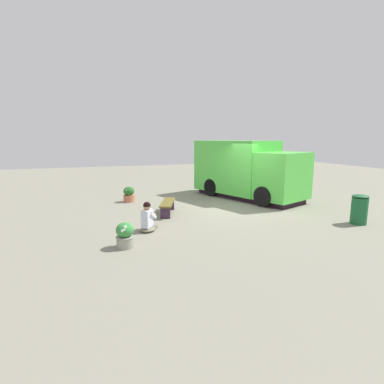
{
  "coord_description": "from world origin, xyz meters",
  "views": [
    {
      "loc": [
        -10.39,
        5.42,
        2.71
      ],
      "look_at": [
        -0.95,
        2.09,
        0.92
      ],
      "focal_mm": 28.04,
      "sensor_mm": 36.0,
      "label": 1
    }
  ],
  "objects_px": {
    "food_truck": "(247,171)",
    "planter_flowering_far": "(125,235)",
    "planter_flowering_near": "(129,194)",
    "trash_bin": "(359,209)",
    "person_customer": "(148,220)",
    "plaza_bench": "(168,205)"
  },
  "relations": [
    {
      "from": "person_customer",
      "to": "planter_flowering_far",
      "type": "distance_m",
      "value": 1.41
    },
    {
      "from": "planter_flowering_near",
      "to": "trash_bin",
      "type": "distance_m",
      "value": 8.78
    },
    {
      "from": "food_truck",
      "to": "planter_flowering_far",
      "type": "bearing_deg",
      "value": 127.81
    },
    {
      "from": "person_customer",
      "to": "planter_flowering_near",
      "type": "relative_size",
      "value": 1.35
    },
    {
      "from": "food_truck",
      "to": "planter_flowering_near",
      "type": "relative_size",
      "value": 8.38
    },
    {
      "from": "food_truck",
      "to": "plaza_bench",
      "type": "bearing_deg",
      "value": 112.92
    },
    {
      "from": "planter_flowering_far",
      "to": "trash_bin",
      "type": "xyz_separation_m",
      "value": [
        -0.33,
        -7.35,
        0.16
      ]
    },
    {
      "from": "planter_flowering_far",
      "to": "trash_bin",
      "type": "relative_size",
      "value": 0.68
    },
    {
      "from": "food_truck",
      "to": "planter_flowering_far",
      "type": "xyz_separation_m",
      "value": [
        -4.75,
        6.12,
        -0.93
      ]
    },
    {
      "from": "planter_flowering_near",
      "to": "plaza_bench",
      "type": "height_order",
      "value": "planter_flowering_near"
    },
    {
      "from": "plaza_bench",
      "to": "person_customer",
      "type": "bearing_deg",
      "value": 148.98
    },
    {
      "from": "planter_flowering_near",
      "to": "trash_bin",
      "type": "height_order",
      "value": "trash_bin"
    },
    {
      "from": "food_truck",
      "to": "planter_flowering_far",
      "type": "distance_m",
      "value": 7.8
    },
    {
      "from": "person_customer",
      "to": "planter_flowering_near",
      "type": "distance_m",
      "value": 4.41
    },
    {
      "from": "planter_flowering_near",
      "to": "planter_flowering_far",
      "type": "height_order",
      "value": "planter_flowering_near"
    },
    {
      "from": "person_customer",
      "to": "plaza_bench",
      "type": "distance_m",
      "value": 2.1
    },
    {
      "from": "food_truck",
      "to": "planter_flowering_near",
      "type": "bearing_deg",
      "value": 81.1
    },
    {
      "from": "planter_flowering_far",
      "to": "trash_bin",
      "type": "height_order",
      "value": "trash_bin"
    },
    {
      "from": "trash_bin",
      "to": "person_customer",
      "type": "bearing_deg",
      "value": 77.12
    },
    {
      "from": "food_truck",
      "to": "plaza_bench",
      "type": "distance_m",
      "value": 4.68
    },
    {
      "from": "planter_flowering_far",
      "to": "trash_bin",
      "type": "distance_m",
      "value": 7.36
    },
    {
      "from": "plaza_bench",
      "to": "trash_bin",
      "type": "bearing_deg",
      "value": -121.1
    }
  ]
}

